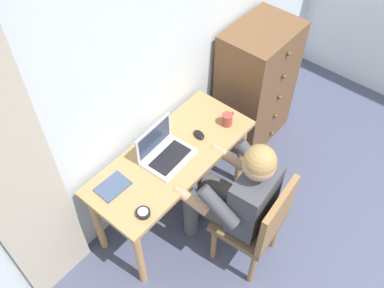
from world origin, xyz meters
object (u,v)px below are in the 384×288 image
(dresser, at_px, (256,85))
(chair, at_px, (258,222))
(desk, at_px, (172,165))
(coffee_mug, at_px, (227,119))
(person_seated, at_px, (237,194))
(laptop, at_px, (164,151))
(computer_mouse, at_px, (199,135))
(desk_clock, at_px, (143,213))
(notebook_pad, at_px, (113,187))

(dresser, bearing_deg, chair, -144.68)
(desk, distance_m, coffee_mug, 0.52)
(desk, xyz_separation_m, chair, (0.07, -0.70, -0.12))
(dresser, distance_m, coffee_mug, 0.71)
(person_seated, bearing_deg, chair, -85.78)
(laptop, height_order, coffee_mug, laptop)
(computer_mouse, height_order, desk_clock, computer_mouse)
(desk, distance_m, person_seated, 0.52)
(desk, height_order, person_seated, person_seated)
(dresser, bearing_deg, notebook_pad, 177.89)
(desk, height_order, dresser, dresser)
(notebook_pad, bearing_deg, desk_clock, -91.63)
(dresser, height_order, notebook_pad, dresser)
(coffee_mug, bearing_deg, person_seated, -136.26)
(desk_clock, distance_m, notebook_pad, 0.29)
(person_seated, height_order, coffee_mug, person_seated)
(desk, bearing_deg, chair, -83.97)
(desk, bearing_deg, coffee_mug, -13.50)
(laptop, bearing_deg, desk_clock, -153.32)
(computer_mouse, bearing_deg, person_seated, -97.53)
(laptop, bearing_deg, computer_mouse, -13.32)
(laptop, bearing_deg, person_seated, -79.91)
(chair, relative_size, notebook_pad, 4.19)
(person_seated, distance_m, desk_clock, 0.62)
(dresser, height_order, coffee_mug, dresser)
(dresser, distance_m, desk_clock, 1.62)
(notebook_pad, bearing_deg, coffee_mug, -11.77)
(desk_clock, height_order, coffee_mug, coffee_mug)
(laptop, relative_size, desk_clock, 3.90)
(desk, distance_m, computer_mouse, 0.29)
(desk, distance_m, dresser, 1.14)
(desk_clock, relative_size, coffee_mug, 0.75)
(desk, relative_size, coffee_mug, 10.56)
(laptop, bearing_deg, coffee_mug, -16.05)
(chair, xyz_separation_m, computer_mouse, (0.18, 0.66, 0.25))
(desk, height_order, computer_mouse, computer_mouse)
(coffee_mug, bearing_deg, desk_clock, -176.06)
(computer_mouse, bearing_deg, dresser, 20.31)
(desk_clock, bearing_deg, person_seated, -32.74)
(laptop, bearing_deg, chair, -81.36)
(chair, xyz_separation_m, notebook_pad, (-0.52, 0.81, 0.24))
(desk, xyz_separation_m, computer_mouse, (0.25, -0.04, 0.13))
(computer_mouse, height_order, notebook_pad, computer_mouse)
(chair, distance_m, desk_clock, 0.79)
(person_seated, xyz_separation_m, desk_clock, (-0.52, 0.34, 0.06))
(dresser, distance_m, laptop, 1.19)
(laptop, bearing_deg, notebook_pad, 169.09)
(chair, height_order, desk_clock, chair)
(computer_mouse, bearing_deg, chair, -90.76)
(coffee_mug, bearing_deg, computer_mouse, 160.51)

